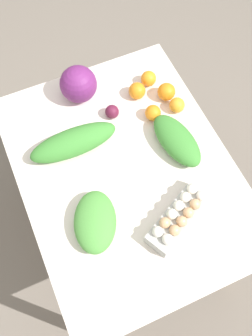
# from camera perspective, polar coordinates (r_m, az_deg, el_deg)

# --- Properties ---
(ground_plane) EXTENTS (8.00, 8.00, 0.00)m
(ground_plane) POSITION_cam_1_polar(r_m,az_deg,el_deg) (2.23, 0.00, -8.89)
(ground_plane) COLOR #70665B
(dining_table) EXTENTS (1.11, 0.84, 0.77)m
(dining_table) POSITION_cam_1_polar(r_m,az_deg,el_deg) (1.62, 0.00, -2.18)
(dining_table) COLOR silver
(dining_table) RESTS_ON ground_plane
(cabbage_purple) EXTENTS (0.16, 0.16, 0.16)m
(cabbage_purple) POSITION_cam_1_polar(r_m,az_deg,el_deg) (1.65, -7.27, 12.56)
(cabbage_purple) COLOR #6B2366
(cabbage_purple) RESTS_ON dining_table
(egg_carton) EXTENTS (0.22, 0.31, 0.09)m
(egg_carton) POSITION_cam_1_polar(r_m,az_deg,el_deg) (1.40, 8.11, -7.23)
(egg_carton) COLOR #A8A8A3
(egg_carton) RESTS_ON dining_table
(greens_bunch_scallion) EXTENTS (0.28, 0.23, 0.09)m
(greens_bunch_scallion) POSITION_cam_1_polar(r_m,az_deg,el_deg) (1.39, -4.73, -8.14)
(greens_bunch_scallion) COLOR #4C933D
(greens_bunch_scallion) RESTS_ON dining_table
(greens_bunch_kale) EXTENTS (0.12, 0.37, 0.10)m
(greens_bunch_kale) POSITION_cam_1_polar(r_m,az_deg,el_deg) (1.53, -8.00, 3.90)
(greens_bunch_kale) COLOR #3D8433
(greens_bunch_kale) RESTS_ON dining_table
(greens_bunch_dandelion) EXTENTS (0.29, 0.17, 0.09)m
(greens_bunch_dandelion) POSITION_cam_1_polar(r_m,az_deg,el_deg) (1.54, 7.76, 4.20)
(greens_bunch_dandelion) COLOR #3D8433
(greens_bunch_dandelion) RESTS_ON dining_table
(beet_root) EXTENTS (0.06, 0.06, 0.06)m
(beet_root) POSITION_cam_1_polar(r_m,az_deg,el_deg) (1.61, -2.14, 8.57)
(beet_root) COLOR #5B1933
(beet_root) RESTS_ON dining_table
(orange_0) EXTENTS (0.08, 0.08, 0.08)m
(orange_0) POSITION_cam_1_polar(r_m,az_deg,el_deg) (1.67, 6.18, 11.47)
(orange_0) COLOR orange
(orange_0) RESTS_ON dining_table
(orange_1) EXTENTS (0.07, 0.07, 0.07)m
(orange_1) POSITION_cam_1_polar(r_m,az_deg,el_deg) (1.67, 1.70, 11.68)
(orange_1) COLOR orange
(orange_1) RESTS_ON dining_table
(orange_2) EXTENTS (0.07, 0.07, 0.07)m
(orange_2) POSITION_cam_1_polar(r_m,az_deg,el_deg) (1.61, 4.13, 8.39)
(orange_2) COLOR orange
(orange_2) RESTS_ON dining_table
(orange_3) EXTENTS (0.07, 0.07, 0.07)m
(orange_3) POSITION_cam_1_polar(r_m,az_deg,el_deg) (1.64, 7.78, 9.48)
(orange_3) COLOR orange
(orange_3) RESTS_ON dining_table
(orange_4) EXTENTS (0.07, 0.07, 0.07)m
(orange_4) POSITION_cam_1_polar(r_m,az_deg,el_deg) (1.72, 3.46, 13.45)
(orange_4) COLOR orange
(orange_4) RESTS_ON dining_table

